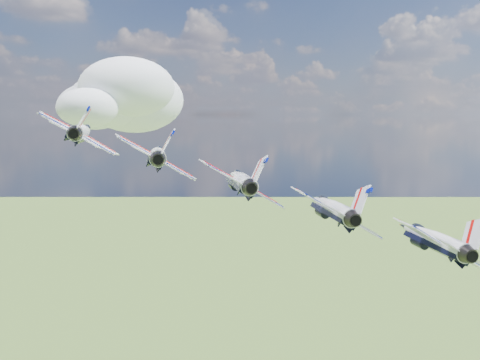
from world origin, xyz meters
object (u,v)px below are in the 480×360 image
jet_1 (157,155)px  jet_4 (431,238)px  jet_0 (82,132)px  jet_2 (240,180)px  jet_3 (331,208)px

jet_1 → jet_4: jet_1 is taller
jet_1 → jet_4: size_ratio=1.00×
jet_1 → jet_0: bearing=152.6°
jet_2 → jet_3: bearing=-27.4°
jet_0 → jet_1: jet_0 is taller
jet_3 → jet_1: bearing=152.6°
jet_3 → jet_0: bearing=152.6°
jet_2 → jet_4: bearing=-27.4°
jet_1 → jet_2: bearing=-27.4°
jet_1 → jet_2: size_ratio=1.00×
jet_0 → jet_3: jet_0 is taller
jet_0 → jet_3: 33.93m
jet_2 → jet_4: (14.92, -16.06, -5.58)m
jet_0 → jet_1: bearing=-27.4°
jet_1 → jet_3: jet_1 is taller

